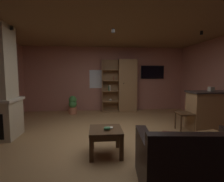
{
  "coord_description": "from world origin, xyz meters",
  "views": [
    {
      "loc": [
        -0.37,
        -3.68,
        1.45
      ],
      "look_at": [
        0.0,
        0.4,
        1.05
      ],
      "focal_mm": 26.88,
      "sensor_mm": 36.0,
      "label": 1
    }
  ],
  "objects": [
    {
      "name": "tissue_box",
      "position": [
        2.62,
        0.44,
        1.08
      ],
      "size": [
        0.12,
        0.12,
        0.11
      ],
      "primitive_type": "cube",
      "rotation": [
        0.0,
        0.0,
        0.02
      ],
      "color": "#BFB299",
      "rests_on": "kitchen_bar_counter"
    },
    {
      "name": "dining_chair",
      "position": [
        1.97,
        0.35,
        0.53
      ],
      "size": [
        0.46,
        0.46,
        0.92
      ],
      "color": "#4C331E",
      "rests_on": "ground"
    },
    {
      "name": "track_light_spot_2",
      "position": [
        2.2,
        0.33,
        2.47
      ],
      "size": [
        0.07,
        0.07,
        0.09
      ],
      "primitive_type": "cylinder",
      "color": "black"
    },
    {
      "name": "table_book_0",
      "position": [
        -0.15,
        -0.7,
        0.48
      ],
      "size": [
        0.14,
        0.11,
        0.02
      ],
      "primitive_type": "cube",
      "rotation": [
        0.0,
        0.0,
        -0.06
      ],
      "color": "beige",
      "rests_on": "coffee_table"
    },
    {
      "name": "leather_couch",
      "position": [
        0.87,
        -1.77,
        0.31
      ],
      "size": [
        1.51,
        1.06,
        0.84
      ],
      "color": "black",
      "rests_on": "ground"
    },
    {
      "name": "wall_back",
      "position": [
        0.0,
        3.13,
        1.27
      ],
      "size": [
        6.48,
        0.06,
        2.54
      ],
      "primitive_type": "cube",
      "color": "#AD7060",
      "rests_on": "ground"
    },
    {
      "name": "floor",
      "position": [
        0.0,
        0.0,
        -0.01
      ],
      "size": [
        6.36,
        6.2,
        0.02
      ],
      "primitive_type": "cube",
      "color": "#A37A4C",
      "rests_on": "ground"
    },
    {
      "name": "window_pane_back",
      "position": [
        -0.29,
        3.1,
        1.28
      ],
      "size": [
        0.74,
        0.01,
        0.73
      ],
      "primitive_type": "cube",
      "color": "white"
    },
    {
      "name": "track_light_spot_0",
      "position": [
        -2.22,
        0.29,
        2.47
      ],
      "size": [
        0.07,
        0.07,
        0.09
      ],
      "primitive_type": "cylinder",
      "color": "black"
    },
    {
      "name": "coffee_table",
      "position": [
        -0.22,
        -0.72,
        0.37
      ],
      "size": [
        0.58,
        0.59,
        0.47
      ],
      "color": "#4C331E",
      "rests_on": "ground"
    },
    {
      "name": "track_light_spot_1",
      "position": [
        0.02,
        0.33,
        2.47
      ],
      "size": [
        0.07,
        0.07,
        0.09
      ],
      "primitive_type": "cylinder",
      "color": "black"
    },
    {
      "name": "table_book_1",
      "position": [
        -0.2,
        -0.8,
        0.51
      ],
      "size": [
        0.12,
        0.11,
        0.03
      ],
      "primitive_type": "cube",
      "rotation": [
        0.0,
        0.0,
        -0.18
      ],
      "color": "#387247",
      "rests_on": "coffee_table"
    },
    {
      "name": "ceiling",
      "position": [
        0.0,
        0.0,
        2.55
      ],
      "size": [
        6.36,
        6.2,
        0.02
      ],
      "primitive_type": "cube",
      "color": "brown"
    },
    {
      "name": "wall_mounted_tv",
      "position": [
        1.91,
        3.07,
        1.55
      ],
      "size": [
        0.95,
        0.06,
        0.54
      ],
      "color": "black"
    },
    {
      "name": "potted_floor_plant",
      "position": [
        -1.26,
        2.54,
        0.35
      ],
      "size": [
        0.3,
        0.33,
        0.67
      ],
      "color": "#B77051",
      "rests_on": "ground"
    },
    {
      "name": "bookshelf_cabinet",
      "position": [
        0.74,
        2.86,
        1.01
      ],
      "size": [
        1.36,
        0.41,
        2.04
      ],
      "color": "#997047",
      "rests_on": "ground"
    },
    {
      "name": "kitchen_bar_counter",
      "position": [
        2.73,
        0.38,
        0.51
      ],
      "size": [
        1.45,
        0.58,
        1.02
      ],
      "color": "#997047",
      "rests_on": "ground"
    }
  ]
}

